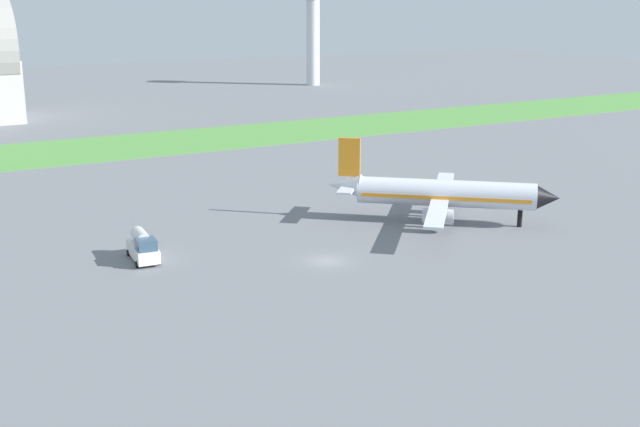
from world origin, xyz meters
The scene contains 5 objects.
ground_plane centered at (0.00, 0.00, 0.00)m, with size 600.00×600.00×0.00m, color slate.
grass_taxiway_strip centered at (0.00, 82.82, 0.04)m, with size 360.00×28.00×0.08m, color #549342.
airplane_midfield_jet centered at (20.94, 6.34, 3.84)m, with size 24.63×23.90×10.67m.
fuel_truck_near_gate centered at (-17.33, 10.47, 1.58)m, with size 3.19×6.72×3.29m.
control_tower centered at (95.58, 168.10, 19.87)m, with size 8.00×8.00×33.39m.
Camera 1 is at (-44.04, -73.19, 27.83)m, focal length 45.66 mm.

